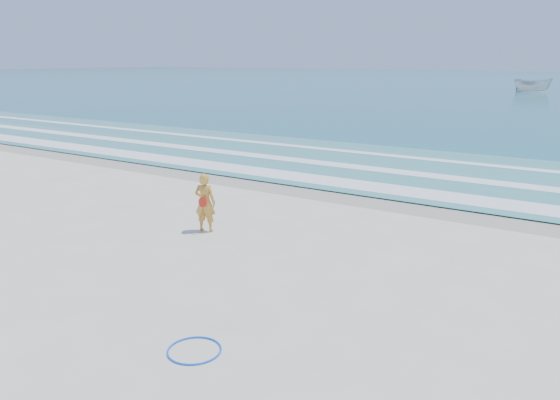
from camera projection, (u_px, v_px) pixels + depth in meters
The scene contains 9 objects.
ground at pixel (158, 295), 10.26m from camera, with size 400.00×400.00×0.00m, color silver.
wet_sand at pixel (360, 196), 17.58m from camera, with size 400.00×2.40×0.00m, color #B2A893.
shallow at pixel (413, 169), 21.63m from camera, with size 400.00×10.00×0.01m, color #59B7AD.
foam_near at pixel (376, 187), 18.62m from camera, with size 400.00×1.40×0.01m, color white.
foam_mid at pixel (406, 173), 20.98m from camera, with size 400.00×0.90×0.01m, color white.
foam_far at pixel (433, 160), 23.66m from camera, with size 400.00×0.60×0.01m, color white.
hoop at pixel (194, 350), 8.30m from camera, with size 0.83×0.83×0.03m, color blue.
boat at pixel (533, 85), 70.40m from camera, with size 1.77×4.71×1.82m, color silver.
woman at pixel (205, 203), 13.88m from camera, with size 0.63×0.50×1.52m.
Camera 1 is at (7.06, -6.72, 4.33)m, focal length 35.00 mm.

